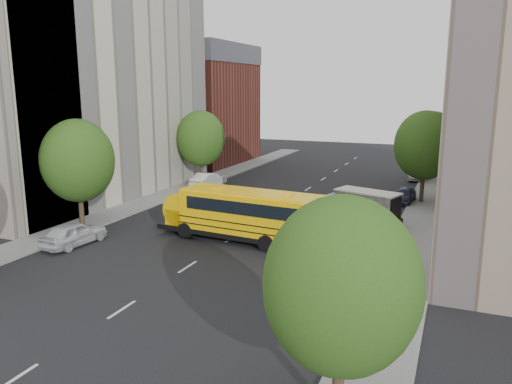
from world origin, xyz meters
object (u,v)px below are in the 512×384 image
Objects in this scene: street_tree_2 at (201,139)px; street_tree_5 at (433,137)px; street_tree_3 at (342,286)px; safari_truck at (362,206)px; street_tree_4 at (425,145)px; parked_car_0 at (74,233)px; parked_car_1 at (208,180)px; school_bus at (244,213)px; parked_car_5 at (416,173)px; street_tree_1 at (78,161)px; parked_car_4 at (404,195)px.

street_tree_2 is 25.06m from street_tree_5.
street_tree_5 is at bearing 90.00° from street_tree_3.
street_tree_2 reaches higher than safari_truck.
street_tree_4 reaches higher than parked_car_0.
street_tree_5 is 24.76m from parked_car_1.
parked_car_5 is (8.58, 27.78, -1.22)m from school_bus.
street_tree_3 is 1.55× the size of parked_car_0.
school_bus is 2.68× the size of parked_car_1.
street_tree_3 reaches higher than parked_car_1.
parked_car_1 is at bearing -147.43° from street_tree_5.
street_tree_5 reaches higher than safari_truck.
parked_car_0 is at bearing 151.54° from street_tree_3.
street_tree_4 is 1.80× the size of parked_car_5.
parked_car_1 is (-0.80, 20.11, -0.00)m from parked_car_0.
street_tree_4 is at bearing -172.00° from parked_car_1.
street_tree_3 is 0.88× the size of street_tree_4.
street_tree_3 is (22.00, -14.00, -0.50)m from street_tree_1.
street_tree_1 is 0.98× the size of street_tree_4.
parked_car_5 is (20.60, 29.43, -4.21)m from street_tree_1.
street_tree_4 is at bearing -90.00° from street_tree_5.
parked_car_5 reaches higher than parked_car_4.
street_tree_3 is at bearing -89.35° from parked_car_5.
parked_car_1 is at bearing -176.77° from street_tree_4.
school_bus is 18.57m from parked_car_1.
street_tree_1 is 1.03× the size of street_tree_2.
street_tree_1 is 1.76× the size of parked_car_5.
parked_car_4 is at bearing -91.19° from parked_car_5.
school_bus is 18.00m from parked_car_4.
street_tree_3 is 23.70m from safari_truck.
street_tree_4 is 12.01m from street_tree_5.
safari_truck is 18.61m from parked_car_1.
safari_truck is at bearing -112.49° from street_tree_4.
school_bus is at bearing -108.35° from parked_car_5.
street_tree_3 is 44.00m from street_tree_5.
school_bus is 2.82× the size of parked_car_5.
street_tree_4 is at bearing 39.29° from street_tree_1.
street_tree_2 is 4.44m from parked_car_1.
street_tree_3 reaches higher than school_bus.
parked_car_5 is (0.00, 12.02, 0.07)m from parked_car_4.
school_bus reaches higher than parked_car_1.
street_tree_1 reaches higher than parked_car_0.
parked_car_4 is (2.24, 8.21, -0.66)m from safari_truck.
street_tree_4 is 1.72× the size of parked_car_1.
street_tree_4 reaches higher than parked_car_5.
school_bus reaches higher than safari_truck.
street_tree_3 is at bearing -52.32° from school_bus.
street_tree_4 is 0.64× the size of school_bus.
parked_car_0 is (-16.16, -12.47, -0.55)m from safari_truck.
street_tree_4 is 1.77× the size of parked_car_0.
street_tree_4 is 4.66m from parked_car_4.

